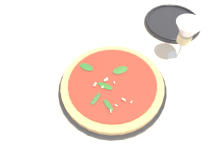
# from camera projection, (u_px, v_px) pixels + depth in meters

# --- Properties ---
(ground_plane) EXTENTS (6.00, 6.00, 0.00)m
(ground_plane) POSITION_uv_depth(u_px,v_px,m) (109.00, 86.00, 0.67)
(ground_plane) COLOR beige
(pizza_arugula_main) EXTENTS (0.32, 0.32, 0.05)m
(pizza_arugula_main) POSITION_uv_depth(u_px,v_px,m) (112.00, 86.00, 0.64)
(pizza_arugula_main) COLOR black
(pizza_arugula_main) RESTS_ON ground_plane
(wine_glass) EXTENTS (0.08, 0.08, 0.15)m
(wine_glass) POSITION_uv_depth(u_px,v_px,m) (186.00, 34.00, 0.64)
(wine_glass) COLOR white
(wine_glass) RESTS_ON ground_plane
(side_plate_white) EXTENTS (0.21, 0.21, 0.02)m
(side_plate_white) POSITION_uv_depth(u_px,v_px,m) (173.00, 22.00, 0.82)
(side_plate_white) COLOR black
(side_plate_white) RESTS_ON ground_plane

